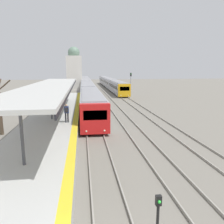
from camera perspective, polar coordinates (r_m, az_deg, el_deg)
platform_canopy at (r=21.35m, az=-15.72°, el=6.52°), size 4.00×25.95×3.25m
person_on_platform at (r=19.79m, az=-11.79°, el=0.09°), size 0.40×0.40×1.66m
train_near at (r=51.84m, az=-6.63°, el=6.61°), size 2.58×67.66×2.98m
train_far at (r=67.06m, az=-0.62°, el=7.67°), size 2.53×47.86×2.91m
signal_post_near at (r=8.26m, az=11.94°, el=-24.05°), size 0.20×0.22×1.58m
signal_mast_far at (r=45.75m, az=4.92°, el=7.87°), size 0.28×0.29×4.94m
distant_domed_building at (r=61.97m, az=-9.82°, el=10.83°), size 4.12×4.12×11.64m
bare_tree_background at (r=21.33m, az=-27.31°, el=0.61°), size 2.25×1.42×4.89m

